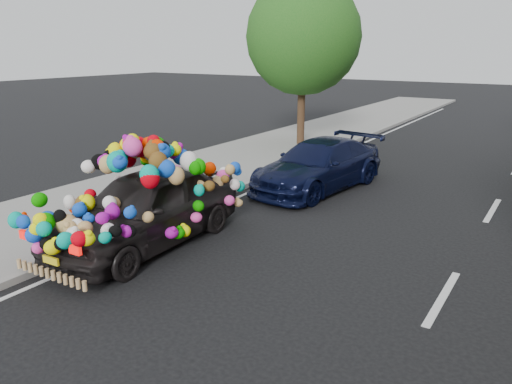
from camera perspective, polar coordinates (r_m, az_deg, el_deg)
ground at (r=9.49m, az=-1.22°, el=-6.46°), size 100.00×100.00×0.00m
sidewalk at (r=12.24m, az=-18.23°, el=-1.70°), size 4.00×60.00×0.12m
kerb at (r=10.86m, az=-11.62°, el=-3.44°), size 0.15×60.00×0.13m
lane_markings at (r=8.24m, az=20.54°, el=-11.21°), size 6.00×50.00×0.01m
tree_near_sidewalk at (r=18.89m, az=5.39°, el=17.26°), size 4.20×4.20×6.13m
plush_art_car at (r=9.58m, az=-12.53°, el=0.19°), size 2.22×4.54×2.11m
navy_sedan at (r=13.35m, az=7.15°, el=3.06°), size 2.44×4.68×1.29m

